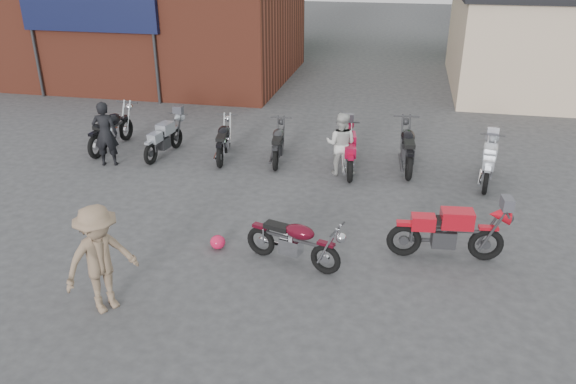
% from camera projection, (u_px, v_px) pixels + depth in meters
% --- Properties ---
extents(ground, '(90.00, 90.00, 0.00)m').
position_uv_depth(ground, '(287.00, 274.00, 9.81)').
color(ground, '#38383A').
extents(brick_building, '(12.00, 8.00, 4.00)m').
position_uv_depth(brick_building, '(144.00, 27.00, 23.12)').
color(brick_building, brown).
rests_on(brick_building, ground).
extents(vintage_motorcycle, '(1.90, 1.09, 1.05)m').
position_uv_depth(vintage_motorcycle, '(294.00, 239.00, 9.90)').
color(vintage_motorcycle, '#4C0917').
rests_on(vintage_motorcycle, ground).
extents(sportbike, '(2.07, 0.86, 1.17)m').
position_uv_depth(sportbike, '(449.00, 230.00, 10.08)').
color(sportbike, red).
rests_on(sportbike, ground).
extents(helmet, '(0.36, 0.36, 0.27)m').
position_uv_depth(helmet, '(218.00, 242.00, 10.58)').
color(helmet, '#CF1641').
rests_on(helmet, ground).
extents(person_dark, '(0.70, 0.55, 1.67)m').
position_uv_depth(person_dark, '(105.00, 134.00, 14.18)').
color(person_dark, black).
rests_on(person_dark, ground).
extents(person_light, '(0.82, 0.67, 1.56)m').
position_uv_depth(person_light, '(341.00, 144.00, 13.65)').
color(person_light, silver).
rests_on(person_light, ground).
extents(person_tan, '(1.23, 1.33, 1.80)m').
position_uv_depth(person_tan, '(100.00, 259.00, 8.56)').
color(person_tan, '#856A52').
rests_on(person_tan, ground).
extents(row_bike_0, '(0.83, 2.13, 1.21)m').
position_uv_depth(row_bike_0, '(111.00, 128.00, 15.39)').
color(row_bike_0, black).
rests_on(row_bike_0, ground).
extents(row_bike_1, '(0.83, 1.87, 1.05)m').
position_uv_depth(row_bike_1, '(164.00, 137.00, 14.93)').
color(row_bike_1, '#999DA7').
rests_on(row_bike_1, ground).
extents(row_bike_2, '(0.90, 1.92, 1.07)m').
position_uv_depth(row_bike_2, '(224.00, 139.00, 14.76)').
color(row_bike_2, black).
rests_on(row_bike_2, ground).
extents(row_bike_3, '(0.82, 1.87, 1.05)m').
position_uv_depth(row_bike_3, '(278.00, 142.00, 14.58)').
color(row_bike_3, '#252528').
rests_on(row_bike_3, ground).
extents(row_bike_4, '(0.94, 2.00, 1.12)m').
position_uv_depth(row_bike_4, '(349.00, 150.00, 13.94)').
color(row_bike_4, '#A90E32').
rests_on(row_bike_4, ground).
extents(row_bike_5, '(0.87, 2.15, 1.22)m').
position_uv_depth(row_bike_5, '(408.00, 145.00, 14.08)').
color(row_bike_5, black).
rests_on(row_bike_5, ground).
extents(row_bike_6, '(0.87, 1.90, 1.06)m').
position_uv_depth(row_bike_6, '(489.00, 162.00, 13.25)').
color(row_bike_6, '#9BA0A9').
rests_on(row_bike_6, ground).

